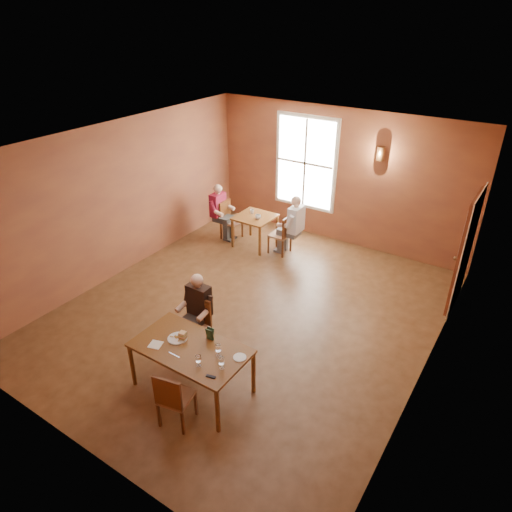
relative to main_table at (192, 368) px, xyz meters
The scene contains 30 objects.
ground 2.04m from the main_table, 100.23° to the left, with size 6.00×7.00×0.01m, color brown.
wall_back 5.60m from the main_table, 93.72° to the left, with size 6.00×0.04×3.00m, color brown.
wall_front 1.93m from the main_table, 103.10° to the right, with size 6.00×0.04×3.00m, color brown.
wall_left 4.05m from the main_table, 149.56° to the left, with size 0.04×7.00×3.00m, color brown.
wall_right 3.49m from the main_table, 36.71° to the left, with size 0.04×7.00×3.00m, color brown.
ceiling 3.30m from the main_table, 100.23° to the left, with size 6.00×7.00×0.04m, color white.
window 5.70m from the main_table, 102.03° to the left, with size 1.36×0.10×1.96m, color white.
door 5.04m from the main_table, 58.83° to the left, with size 0.12×1.04×2.10m, color maroon.
wall_sconce 5.70m from the main_table, 84.21° to the left, with size 0.16×0.16×0.28m, color brown.
main_table is the anchor object (origin of this frame).
chair_diner_main 0.82m from the main_table, 127.57° to the left, with size 0.39×0.39×0.89m, color #3F2815, non-canonical shape.
diner_main 0.83m from the main_table, 128.88° to the left, with size 0.48×0.48×1.21m, color black, non-canonical shape.
chair_empty 0.60m from the main_table, 69.48° to the right, with size 0.38×0.38×0.87m, color brown, non-canonical shape.
plate_food 0.47m from the main_table, behind, with size 0.28×0.28×0.04m, color white.
sandwich 0.47m from the main_table, 159.98° to the left, with size 0.09×0.09×0.11m, color tan.
goblet_a 0.63m from the main_table, 10.70° to the left, with size 0.08×0.08×0.19m, color white, non-canonical shape.
goblet_b 0.77m from the main_table, ahead, with size 0.08×0.08×0.19m, color white, non-canonical shape.
goblet_c 0.61m from the main_table, 33.52° to the right, with size 0.07×0.07×0.18m, color white, non-canonical shape.
menu_stand 0.56m from the main_table, 67.42° to the left, with size 0.11×0.05×0.18m, color #22422B.
knife 0.45m from the main_table, 108.20° to the right, with size 0.20×0.02×0.00m, color silver.
napkin 0.61m from the main_table, 152.77° to the right, with size 0.17×0.17×0.01m, color white.
side_plate 0.81m from the main_table, 15.73° to the left, with size 0.18×0.18×0.01m, color silver.
sunglasses 0.76m from the main_table, 26.68° to the right, with size 0.13×0.04×0.02m, color black.
second_table 4.54m from the main_table, 112.17° to the left, with size 0.80×0.80×0.71m, color brown, non-canonical shape.
chair_diner_white 4.34m from the main_table, 104.20° to the left, with size 0.40×0.40×0.89m, color #472515, non-canonical shape.
diner_white 4.34m from the main_table, 103.81° to the left, with size 0.52×0.52×1.31m, color silver, non-canonical shape.
chair_diner_maroon 4.82m from the main_table, 119.34° to the left, with size 0.39×0.39×0.89m, color #3E2614, non-canonical shape.
diner_maroon 4.84m from the main_table, 119.65° to the left, with size 0.50×0.50×1.24m, color #5E1615, non-canonical shape.
cup_a 4.42m from the main_table, 110.95° to the left, with size 0.13×0.13×0.10m, color white.
cup_b 4.70m from the main_table, 113.36° to the left, with size 0.10×0.10×0.09m, color white.
Camera 1 is at (3.74, -5.51, 4.81)m, focal length 32.00 mm.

